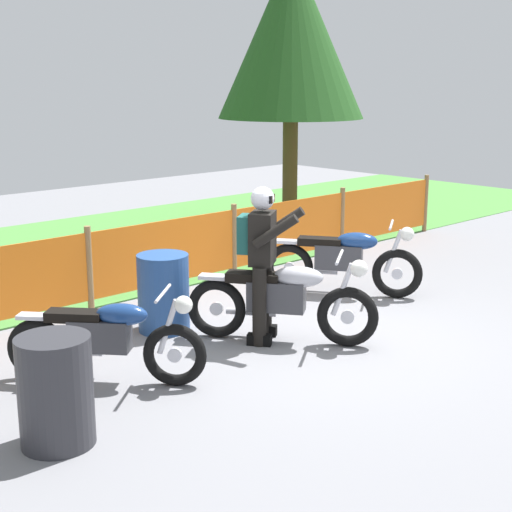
{
  "coord_description": "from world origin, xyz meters",
  "views": [
    {
      "loc": [
        -5.81,
        -5.46,
        2.81
      ],
      "look_at": [
        -0.33,
        0.37,
        0.9
      ],
      "focal_mm": 52.96,
      "sensor_mm": 36.0,
      "label": 1
    }
  ],
  "objects": [
    {
      "name": "motorcycle_lead",
      "position": [
        1.6,
        0.75,
        0.48
      ],
      "size": [
        1.24,
        1.78,
        0.98
      ],
      "rotation": [
        0.0,
        0.0,
        -0.98
      ],
      "color": "black",
      "rests_on": "ground"
    },
    {
      "name": "grass_verge",
      "position": [
        0.0,
        5.29,
        0.01
      ],
      "size": [
        24.0,
        5.69,
        0.01
      ],
      "primitive_type": "cube",
      "color": "#4C8C3D",
      "rests_on": "ground"
    },
    {
      "name": "barrier_fence",
      "position": [
        0.0,
        2.44,
        0.54
      ],
      "size": [
        11.91,
        0.08,
        1.05
      ],
      "color": "olive",
      "rests_on": "ground"
    },
    {
      "name": "motorcycle_trailing",
      "position": [
        -2.27,
        0.33,
        0.44
      ],
      "size": [
        1.32,
        1.52,
        0.91
      ],
      "rotation": [
        0.0,
        0.0,
        -0.86
      ],
      "color": "black",
      "rests_on": "ground"
    },
    {
      "name": "oil_drum",
      "position": [
        -3.22,
        -0.45,
        0.44
      ],
      "size": [
        0.58,
        0.58,
        0.88
      ],
      "primitive_type": "cylinder",
      "color": "#2D2D33",
      "rests_on": "ground"
    },
    {
      "name": "tree_near_left",
      "position": [
        4.27,
        4.34,
        3.52
      ],
      "size": [
        2.66,
        2.66,
        5.02
      ],
      "color": "brown",
      "rests_on": "ground"
    },
    {
      "name": "rider_third",
      "position": [
        -0.41,
        0.19,
        0.95
      ],
      "size": [
        0.72,
        0.79,
        1.69
      ],
      "rotation": [
        0.0,
        0.0,
        -0.96
      ],
      "color": "black",
      "rests_on": "ground"
    },
    {
      "name": "motorcycle_third",
      "position": [
        -0.28,
        0.01,
        0.48
      ],
      "size": [
        1.29,
        1.77,
        0.99
      ],
      "rotation": [
        0.0,
        0.0,
        -0.96
      ],
      "color": "black",
      "rests_on": "ground"
    },
    {
      "name": "spare_drum",
      "position": [
        -0.99,
        1.19,
        0.44
      ],
      "size": [
        0.58,
        0.58,
        0.88
      ],
      "primitive_type": "cylinder",
      "color": "navy",
      "rests_on": "ground"
    },
    {
      "name": "ground",
      "position": [
        0.0,
        0.0,
        -0.01
      ],
      "size": [
        24.0,
        24.0,
        0.02
      ],
      "primitive_type": "cube",
      "color": "gray"
    }
  ]
}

